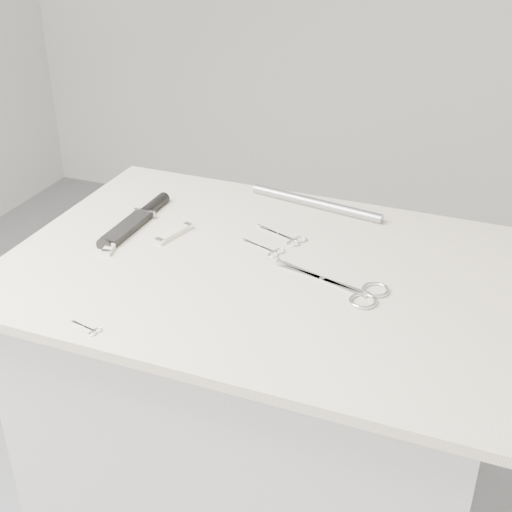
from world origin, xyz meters
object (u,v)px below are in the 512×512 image
at_px(tiny_scissors, 89,329).
at_px(embroidery_scissors_a, 288,238).
at_px(plinth, 263,445).
at_px(embroidery_scissors_b, 268,250).
at_px(metal_rail, 316,203).
at_px(sheathed_knife, 140,217).
at_px(pocket_knife_a, 174,233).
at_px(pocket_knife_b, 113,244).
at_px(large_shears, 352,289).

bearing_deg(tiny_scissors, embroidery_scissors_a, 76.67).
height_order(plinth, tiny_scissors, tiny_scissors).
distance_m(embroidery_scissors_b, metal_rail, 0.23).
distance_m(plinth, tiny_scissors, 0.60).
relative_size(plinth, sheathed_knife, 3.75).
height_order(embroidery_scissors_a, pocket_knife_a, pocket_knife_a).
relative_size(sheathed_knife, pocket_knife_b, 2.77).
xyz_separation_m(sheathed_knife, pocket_knife_b, (0.01, -0.12, -0.00)).
relative_size(sheathed_knife, pocket_knife_a, 2.38).
bearing_deg(sheathed_knife, pocket_knife_b, -176.13).
bearing_deg(metal_rail, plinth, -92.46).
height_order(large_shears, pocket_knife_b, pocket_knife_b).
xyz_separation_m(large_shears, tiny_scissors, (-0.38, -0.28, -0.00)).
bearing_deg(large_shears, tiny_scissors, -128.37).
xyz_separation_m(large_shears, pocket_knife_a, (-0.40, 0.07, 0.00)).
relative_size(embroidery_scissors_a, pocket_knife_a, 1.18).
bearing_deg(large_shears, pocket_knife_a, -175.15).
xyz_separation_m(tiny_scissors, sheathed_knife, (-0.13, 0.39, 0.01)).
bearing_deg(metal_rail, embroidery_scissors_a, -92.35).
xyz_separation_m(pocket_knife_b, metal_rail, (0.33, 0.33, 0.01)).
bearing_deg(plinth, pocket_knife_a, 168.09).
distance_m(pocket_knife_a, metal_rail, 0.34).
height_order(plinth, embroidery_scissors_b, embroidery_scissors_b).
xyz_separation_m(large_shears, pocket_knife_b, (-0.50, -0.02, 0.00)).
relative_size(sheathed_knife, metal_rail, 0.75).
height_order(embroidery_scissors_b, tiny_scissors, same).
distance_m(plinth, large_shears, 0.51).
distance_m(plinth, sheathed_knife, 0.58).
height_order(embroidery_scissors_a, pocket_knife_b, pocket_knife_b).
xyz_separation_m(large_shears, metal_rail, (-0.17, 0.31, 0.01)).
distance_m(large_shears, pocket_knife_a, 0.41).
bearing_deg(large_shears, sheathed_knife, -177.09).
bearing_deg(embroidery_scissors_a, pocket_knife_b, -132.83).
relative_size(embroidery_scissors_b, metal_rail, 0.31).
relative_size(plinth, metal_rail, 2.81).
relative_size(plinth, pocket_knife_b, 10.41).
height_order(plinth, large_shears, large_shears).
height_order(embroidery_scissors_a, sheathed_knife, sheathed_knife).
bearing_deg(pocket_knife_b, embroidery_scissors_a, -74.88).
relative_size(tiny_scissors, pocket_knife_b, 0.73).
xyz_separation_m(embroidery_scissors_a, pocket_knife_b, (-0.32, -0.16, 0.00)).
bearing_deg(pocket_knife_b, metal_rail, -56.76).
bearing_deg(plinth, embroidery_scissors_a, 87.38).
bearing_deg(embroidery_scissors_a, pocket_knife_a, -141.16).
relative_size(embroidery_scissors_a, embroidery_scissors_b, 1.20).
distance_m(embroidery_scissors_b, tiny_scissors, 0.41).
distance_m(plinth, embroidery_scissors_b, 0.48).
xyz_separation_m(large_shears, embroidery_scissors_b, (-0.20, 0.09, -0.00)).
bearing_deg(plinth, large_shears, -7.84).
xyz_separation_m(plinth, sheathed_knife, (-0.32, 0.08, 0.48)).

